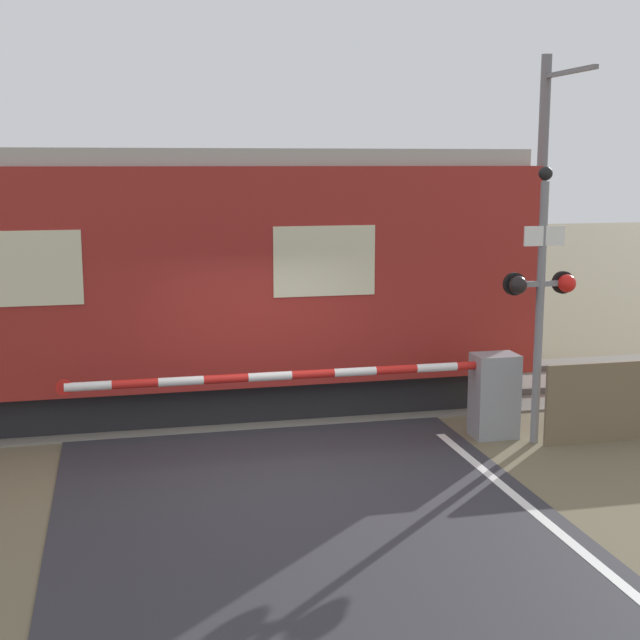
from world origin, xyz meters
name	(u,v)px	position (x,y,z in m)	size (l,w,h in m)	color
ground_plane	(282,474)	(0.00, 0.00, 0.00)	(80.00, 80.00, 0.00)	#6B6047
track_bed	(243,400)	(0.00, 3.41, 0.02)	(36.00, 3.20, 0.13)	slate
train	(36,281)	(-3.03, 3.41, 2.00)	(14.54, 3.06, 3.91)	black
crossing_barrier	(459,392)	(2.59, 0.82, 0.67)	(6.06, 0.44, 1.16)	gray
signal_post	(541,290)	(3.54, 0.43, 2.09)	(1.00, 0.26, 3.68)	gray
catenary_pole	(542,201)	(6.13, 5.62, 3.00)	(0.20, 1.90, 5.71)	slate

